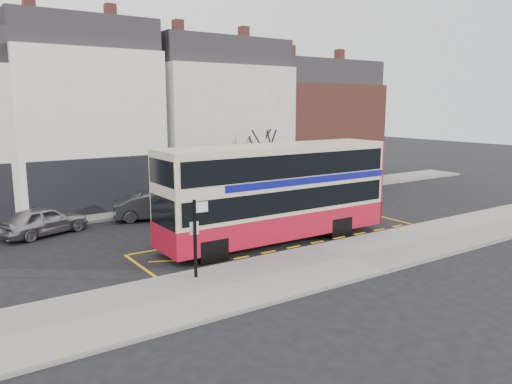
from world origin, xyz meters
TOP-DOWN VIEW (x-y plane):
  - ground at (0.00, 0.00)m, footprint 120.00×120.00m
  - pavement at (0.00, -2.30)m, footprint 40.00×4.00m
  - kerb at (0.00, -0.38)m, footprint 40.00×0.15m
  - far_pavement at (0.00, 11.00)m, footprint 50.00×3.00m
  - road_markings at (0.00, 1.60)m, footprint 14.00×3.40m
  - terrace_left at (-5.50, 14.99)m, footprint 8.00×8.01m
  - terrace_green_shop at (3.50, 14.99)m, footprint 9.00×8.01m
  - terrace_right at (12.50, 14.99)m, footprint 9.00×8.01m
  - double_decker_bus at (-0.64, 1.44)m, footprint 10.84×2.55m
  - bus_stop_post at (-5.94, -1.08)m, footprint 0.68×0.12m
  - car_silver at (-9.01, 8.48)m, footprint 4.35×2.89m
  - car_grey at (-3.46, 8.56)m, footprint 4.48×2.71m
  - car_white at (8.63, 8.49)m, footprint 5.61×3.16m
  - street_tree_right at (4.91, 10.61)m, footprint 2.65×2.65m

SIDE VIEW (x-z plane):
  - ground at x=0.00m, z-range 0.00..0.00m
  - road_markings at x=0.00m, z-range 0.00..0.01m
  - pavement at x=0.00m, z-range 0.00..0.15m
  - kerb at x=0.00m, z-range 0.00..0.15m
  - far_pavement at x=0.00m, z-range 0.00..0.15m
  - car_silver at x=-9.01m, z-range 0.00..1.38m
  - car_grey at x=-3.46m, z-range 0.00..1.39m
  - car_white at x=8.63m, z-range 0.00..1.53m
  - bus_stop_post at x=-5.94m, z-range 0.44..3.17m
  - double_decker_bus at x=-0.64m, z-range 0.11..4.44m
  - street_tree_right at x=4.91m, z-range 1.04..6.75m
  - terrace_right at x=12.50m, z-range -0.58..9.72m
  - terrace_green_shop at x=3.50m, z-range -0.58..10.72m
  - terrace_left at x=-5.50m, z-range -0.58..11.22m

